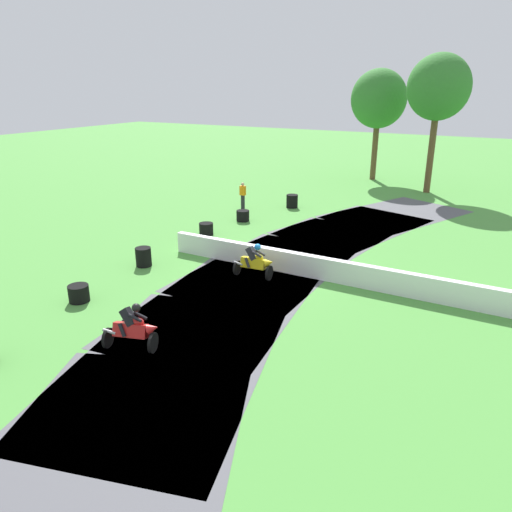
# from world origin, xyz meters

# --- Properties ---
(ground_plane) EXTENTS (120.00, 120.00, 0.00)m
(ground_plane) POSITION_xyz_m (0.00, 0.00, 0.00)
(ground_plane) COLOR #4C933D
(track_asphalt) EXTENTS (9.35, 32.70, 0.01)m
(track_asphalt) POSITION_xyz_m (1.05, -0.01, 0.00)
(track_asphalt) COLOR #515156
(track_asphalt) RESTS_ON ground
(safety_barrier) EXTENTS (20.00, 0.57, 0.90)m
(safety_barrier) POSITION_xyz_m (5.39, -0.07, 0.45)
(safety_barrier) COLOR white
(safety_barrier) RESTS_ON ground
(motorcycle_lead_yellow) EXTENTS (1.68, 0.78, 1.42)m
(motorcycle_lead_yellow) POSITION_xyz_m (-0.03, -1.12, 0.66)
(motorcycle_lead_yellow) COLOR black
(motorcycle_lead_yellow) RESTS_ON ground
(motorcycle_chase_red) EXTENTS (1.68, 1.14, 1.43)m
(motorcycle_chase_red) POSITION_xyz_m (-0.49, -7.59, 0.64)
(motorcycle_chase_red) COLOR black
(motorcycle_chase_red) RESTS_ON ground
(tire_stack_near) EXTENTS (0.70, 0.70, 0.80)m
(tire_stack_near) POSITION_xyz_m (-3.54, 10.04, 0.40)
(tire_stack_near) COLOR black
(tire_stack_near) RESTS_ON ground
(tire_stack_mid_a) EXTENTS (0.72, 0.72, 0.60)m
(tire_stack_mid_a) POSITION_xyz_m (-4.65, 5.88, 0.30)
(tire_stack_mid_a) COLOR black
(tire_stack_mid_a) RESTS_ON ground
(tire_stack_mid_b) EXTENTS (0.71, 0.71, 0.60)m
(tire_stack_mid_b) POSITION_xyz_m (-4.99, 2.76, 0.30)
(tire_stack_mid_b) COLOR black
(tire_stack_mid_b) RESTS_ON ground
(tire_stack_far) EXTENTS (0.66, 0.66, 0.80)m
(tire_stack_far) POSITION_xyz_m (-4.76, -2.25, 0.40)
(tire_stack_far) COLOR black
(tire_stack_far) RESTS_ON ground
(tire_stack_extra_a) EXTENTS (0.72, 0.72, 0.60)m
(tire_stack_extra_a) POSITION_xyz_m (-4.40, -6.08, 0.30)
(tire_stack_extra_a) COLOR black
(tire_stack_extra_a) RESTS_ON ground
(track_marshal) EXTENTS (0.34, 0.24, 1.63)m
(track_marshal) POSITION_xyz_m (-6.03, 8.27, 0.82)
(track_marshal) COLOR #232328
(track_marshal) RESTS_ON ground
(tree_far_left) EXTENTS (4.19, 4.19, 8.35)m
(tree_far_left) POSITION_xyz_m (-1.79, 21.64, 6.11)
(tree_far_left) COLOR brown
(tree_far_left) RESTS_ON ground
(tree_far_right) EXTENTS (4.10, 4.10, 9.19)m
(tree_far_right) POSITION_xyz_m (2.93, 18.68, 6.97)
(tree_far_right) COLOR brown
(tree_far_right) RESTS_ON ground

